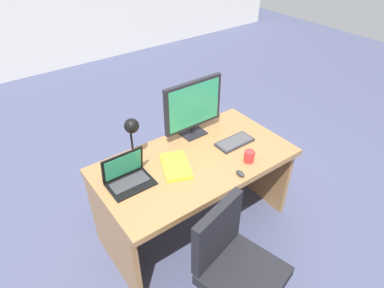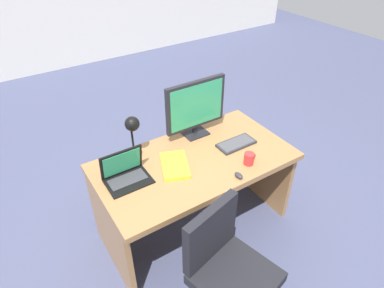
{
  "view_description": "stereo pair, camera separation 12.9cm",
  "coord_description": "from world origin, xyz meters",
  "px_view_note": "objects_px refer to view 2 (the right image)",
  "views": [
    {
      "loc": [
        -1.22,
        -1.6,
        2.33
      ],
      "look_at": [
        0.0,
        0.04,
        0.86
      ],
      "focal_mm": 31.44,
      "sensor_mm": 36.0,
      "label": 1
    },
    {
      "loc": [
        -1.11,
        -1.68,
        2.33
      ],
      "look_at": [
        0.0,
        0.04,
        0.86
      ],
      "focal_mm": 31.44,
      "sensor_mm": 36.0,
      "label": 2
    }
  ],
  "objects_px": {
    "desk": "(192,176)",
    "office_chair": "(228,278)",
    "mouse": "(239,175)",
    "monitor": "(196,106)",
    "laptop": "(125,170)",
    "book": "(175,165)",
    "desk_lamp": "(132,129)",
    "coffee_mug": "(249,159)",
    "keyboard": "(236,144)"
  },
  "relations": [
    {
      "from": "office_chair",
      "to": "laptop",
      "type": "bearing_deg",
      "value": 109.02
    },
    {
      "from": "desk",
      "to": "coffee_mug",
      "type": "height_order",
      "value": "coffee_mug"
    },
    {
      "from": "desk",
      "to": "coffee_mug",
      "type": "distance_m",
      "value": 0.5
    },
    {
      "from": "desk",
      "to": "book",
      "type": "height_order",
      "value": "book"
    },
    {
      "from": "book",
      "to": "laptop",
      "type": "bearing_deg",
      "value": 166.46
    },
    {
      "from": "desk",
      "to": "keyboard",
      "type": "xyz_separation_m",
      "value": [
        0.39,
        -0.06,
        0.21
      ]
    },
    {
      "from": "monitor",
      "to": "laptop",
      "type": "distance_m",
      "value": 0.78
    },
    {
      "from": "desk",
      "to": "office_chair",
      "type": "relative_size",
      "value": 1.72
    },
    {
      "from": "monitor",
      "to": "keyboard",
      "type": "distance_m",
      "value": 0.45
    },
    {
      "from": "laptop",
      "to": "coffee_mug",
      "type": "bearing_deg",
      "value": -22.86
    },
    {
      "from": "desk",
      "to": "desk_lamp",
      "type": "bearing_deg",
      "value": 144.49
    },
    {
      "from": "book",
      "to": "desk_lamp",
      "type": "bearing_deg",
      "value": 122.44
    },
    {
      "from": "laptop",
      "to": "book",
      "type": "distance_m",
      "value": 0.37
    },
    {
      "from": "desk_lamp",
      "to": "keyboard",
      "type": "bearing_deg",
      "value": -23.19
    },
    {
      "from": "desk",
      "to": "laptop",
      "type": "height_order",
      "value": "laptop"
    },
    {
      "from": "monitor",
      "to": "desk_lamp",
      "type": "xyz_separation_m",
      "value": [
        -0.55,
        0.01,
        -0.02
      ]
    },
    {
      "from": "book",
      "to": "coffee_mug",
      "type": "xyz_separation_m",
      "value": [
        0.49,
        -0.27,
        0.03
      ]
    },
    {
      "from": "desk",
      "to": "monitor",
      "type": "xyz_separation_m",
      "value": [
        0.2,
        0.25,
        0.46
      ]
    },
    {
      "from": "coffee_mug",
      "to": "monitor",
      "type": "bearing_deg",
      "value": 101.87
    },
    {
      "from": "laptop",
      "to": "mouse",
      "type": "relative_size",
      "value": 4.08
    },
    {
      "from": "keyboard",
      "to": "book",
      "type": "distance_m",
      "value": 0.56
    },
    {
      "from": "monitor",
      "to": "coffee_mug",
      "type": "distance_m",
      "value": 0.6
    },
    {
      "from": "desk",
      "to": "keyboard",
      "type": "height_order",
      "value": "keyboard"
    },
    {
      "from": "monitor",
      "to": "book",
      "type": "height_order",
      "value": "monitor"
    },
    {
      "from": "keyboard",
      "to": "desk_lamp",
      "type": "relative_size",
      "value": 0.92
    },
    {
      "from": "desk",
      "to": "monitor",
      "type": "height_order",
      "value": "monitor"
    },
    {
      "from": "keyboard",
      "to": "coffee_mug",
      "type": "height_order",
      "value": "coffee_mug"
    },
    {
      "from": "laptop",
      "to": "keyboard",
      "type": "relative_size",
      "value": 0.99
    },
    {
      "from": "mouse",
      "to": "coffee_mug",
      "type": "distance_m",
      "value": 0.18
    },
    {
      "from": "monitor",
      "to": "desk_lamp",
      "type": "relative_size",
      "value": 1.55
    },
    {
      "from": "mouse",
      "to": "coffee_mug",
      "type": "height_order",
      "value": "coffee_mug"
    },
    {
      "from": "monitor",
      "to": "office_chair",
      "type": "distance_m",
      "value": 1.3
    },
    {
      "from": "keyboard",
      "to": "office_chair",
      "type": "distance_m",
      "value": 1.04
    },
    {
      "from": "keyboard",
      "to": "coffee_mug",
      "type": "xyz_separation_m",
      "value": [
        -0.07,
        -0.24,
        0.04
      ]
    },
    {
      "from": "book",
      "to": "keyboard",
      "type": "bearing_deg",
      "value": -3.07
    },
    {
      "from": "desk",
      "to": "monitor",
      "type": "distance_m",
      "value": 0.56
    },
    {
      "from": "monitor",
      "to": "keyboard",
      "type": "xyz_separation_m",
      "value": [
        0.19,
        -0.31,
        -0.26
      ]
    },
    {
      "from": "desk",
      "to": "mouse",
      "type": "height_order",
      "value": "mouse"
    },
    {
      "from": "desk_lamp",
      "to": "coffee_mug",
      "type": "bearing_deg",
      "value": -39.8
    },
    {
      "from": "desk",
      "to": "coffee_mug",
      "type": "bearing_deg",
      "value": -44.14
    },
    {
      "from": "desk",
      "to": "keyboard",
      "type": "bearing_deg",
      "value": -9.32
    },
    {
      "from": "mouse",
      "to": "book",
      "type": "relative_size",
      "value": 0.21
    },
    {
      "from": "mouse",
      "to": "office_chair",
      "type": "bearing_deg",
      "value": -133.24
    },
    {
      "from": "laptop",
      "to": "monitor",
      "type": "bearing_deg",
      "value": 15.08
    },
    {
      "from": "monitor",
      "to": "desk_lamp",
      "type": "bearing_deg",
      "value": 179.31
    },
    {
      "from": "keyboard",
      "to": "mouse",
      "type": "distance_m",
      "value": 0.4
    },
    {
      "from": "keyboard",
      "to": "mouse",
      "type": "relative_size",
      "value": 4.14
    },
    {
      "from": "mouse",
      "to": "book",
      "type": "height_order",
      "value": "mouse"
    },
    {
      "from": "keyboard",
      "to": "office_chair",
      "type": "relative_size",
      "value": 0.36
    },
    {
      "from": "monitor",
      "to": "mouse",
      "type": "xyz_separation_m",
      "value": [
        -0.05,
        -0.63,
        -0.25
      ]
    }
  ]
}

